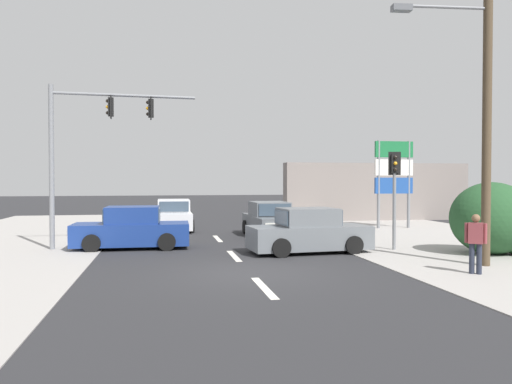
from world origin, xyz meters
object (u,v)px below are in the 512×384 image
at_px(sedan_receding_far, 174,216).
at_px(pedestrian_at_kerb, 476,240).
at_px(traffic_signal_mast, 89,136).
at_px(pedestal_signal_right_kerb, 394,183).
at_px(utility_pole_foreground_right, 483,75).
at_px(shopping_plaza_sign, 394,172).
at_px(sedan_oncoming_mid, 309,232).
at_px(sedan_kerbside_parked, 132,230).
at_px(sedan_crossing_left, 270,221).

xyz_separation_m(sedan_receding_far, pedestrian_at_kerb, (7.68, -13.54, 0.22)).
xyz_separation_m(traffic_signal_mast, pedestal_signal_right_kerb, (10.89, -2.44, -1.73)).
relative_size(utility_pole_foreground_right, sedan_receding_far, 2.46).
relative_size(utility_pole_foreground_right, traffic_signal_mast, 1.74).
bearing_deg(sedan_receding_far, shopping_plaza_sign, -5.79).
distance_m(pedestal_signal_right_kerb, pedestrian_at_kerb, 4.99).
height_order(utility_pole_foreground_right, sedan_oncoming_mid, utility_pole_foreground_right).
relative_size(sedan_kerbside_parked, sedan_crossing_left, 0.99).
relative_size(sedan_kerbside_parked, sedan_receding_far, 1.01).
xyz_separation_m(utility_pole_foreground_right, pedestal_signal_right_kerb, (-0.96, 3.64, -3.18)).
xyz_separation_m(shopping_plaza_sign, sedan_crossing_left, (-7.20, -2.44, -2.28)).
bearing_deg(sedan_oncoming_mid, pedestal_signal_right_kerb, -0.43).
relative_size(pedestal_signal_right_kerb, pedestrian_at_kerb, 2.18).
height_order(utility_pole_foreground_right, sedan_crossing_left, utility_pole_foreground_right).
bearing_deg(utility_pole_foreground_right, pedestrian_at_kerb, -130.63).
xyz_separation_m(traffic_signal_mast, sedan_crossing_left, (7.40, 2.75, -3.44)).
bearing_deg(pedestrian_at_kerb, traffic_signal_mast, 146.55).
relative_size(utility_pole_foreground_right, sedan_oncoming_mid, 2.40).
xyz_separation_m(traffic_signal_mast, sedan_kerbside_parked, (1.52, -0.18, -3.44)).
distance_m(sedan_crossing_left, pedestrian_at_kerb, 10.55).
bearing_deg(sedan_crossing_left, traffic_signal_mast, -159.61).
bearing_deg(sedan_oncoming_mid, pedestrian_at_kerb, -56.22).
xyz_separation_m(traffic_signal_mast, sedan_oncoming_mid, (7.69, -2.41, -3.44)).
xyz_separation_m(pedestal_signal_right_kerb, sedan_receding_far, (-7.68, 8.78, -1.71)).
height_order(traffic_signal_mast, pedestrian_at_kerb, traffic_signal_mast).
distance_m(sedan_kerbside_parked, sedan_receding_far, 6.74).
distance_m(shopping_plaza_sign, sedan_kerbside_parked, 14.32).
bearing_deg(sedan_receding_far, traffic_signal_mast, -116.82).
bearing_deg(pedestrian_at_kerb, shopping_plaza_sign, 73.33).
relative_size(shopping_plaza_sign, sedan_oncoming_mid, 1.06).
xyz_separation_m(shopping_plaza_sign, sedan_oncoming_mid, (-6.91, -7.60, -2.28)).
height_order(utility_pole_foreground_right, pedestal_signal_right_kerb, utility_pole_foreground_right).
relative_size(shopping_plaza_sign, sedan_crossing_left, 1.07).
distance_m(pedestal_signal_right_kerb, sedan_oncoming_mid, 3.63).
height_order(sedan_receding_far, pedestrian_at_kerb, pedestrian_at_kerb).
height_order(sedan_kerbside_parked, pedestrian_at_kerb, pedestrian_at_kerb).
height_order(shopping_plaza_sign, sedan_crossing_left, shopping_plaza_sign).
xyz_separation_m(sedan_crossing_left, pedestrian_at_kerb, (3.49, -9.95, 0.22)).
distance_m(shopping_plaza_sign, sedan_receding_far, 11.68).
bearing_deg(sedan_receding_far, pedestrian_at_kerb, -60.43).
bearing_deg(traffic_signal_mast, pedestrian_at_kerb, -33.45).
xyz_separation_m(utility_pole_foreground_right, sedan_oncoming_mid, (-4.16, 3.67, -4.89)).
xyz_separation_m(utility_pole_foreground_right, shopping_plaza_sign, (2.75, 11.27, -2.61)).
bearing_deg(sedan_receding_far, sedan_oncoming_mid, -62.89).
relative_size(pedestal_signal_right_kerb, sedan_oncoming_mid, 0.82).
relative_size(shopping_plaza_sign, pedestrian_at_kerb, 2.82).
distance_m(traffic_signal_mast, sedan_receding_far, 7.90).
xyz_separation_m(sedan_oncoming_mid, sedan_crossing_left, (-0.29, 5.16, 0.00)).
bearing_deg(shopping_plaza_sign, utility_pole_foreground_right, -103.72).
bearing_deg(sedan_kerbside_parked, utility_pole_foreground_right, -29.73).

